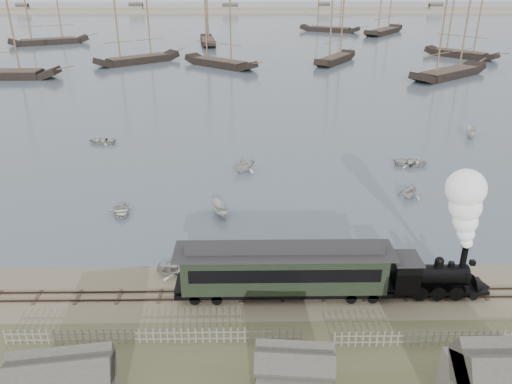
{
  "coord_description": "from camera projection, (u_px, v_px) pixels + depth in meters",
  "views": [
    {
      "loc": [
        -0.35,
        -32.37,
        22.15
      ],
      "look_at": [
        0.25,
        8.88,
        3.5
      ],
      "focal_mm": 35.0,
      "sensor_mm": 36.0,
      "label": 1
    }
  ],
  "objects": [
    {
      "name": "schooner_2",
      "position": [
        219.0,
        24.0,
        116.72
      ],
      "size": [
        18.84,
        17.0,
        20.0
      ],
      "primitive_type": null,
      "rotation": [
        0.0,
        0.0,
        -0.7
      ],
      "color": "black",
      "rests_on": "harbor_water"
    },
    {
      "name": "schooner_9",
      "position": [
        386.0,
        4.0,
        176.01
      ],
      "size": [
        19.16,
        23.42,
        20.0
      ],
      "primitive_type": null,
      "rotation": [
        0.0,
        0.0,
        0.94
      ],
      "color": "black",
      "rests_on": "harbor_water"
    },
    {
      "name": "beached_dinghy",
      "position": [
        183.0,
        268.0,
        39.44
      ],
      "size": [
        2.94,
        4.06,
        0.83
      ],
      "primitive_type": "imported",
      "rotation": [
        0.0,
        0.0,
        1.55
      ],
      "color": "beige",
      "rests_on": "ground"
    },
    {
      "name": "rowboat_4",
      "position": [
        410.0,
        190.0,
        52.12
      ],
      "size": [
        3.85,
        3.78,
        1.54
      ],
      "primitive_type": "imported",
      "rotation": [
        0.0,
        0.0,
        5.62
      ],
      "color": "beige",
      "rests_on": "harbor_water"
    },
    {
      "name": "rowboat_1",
      "position": [
        244.0,
        164.0,
        58.74
      ],
      "size": [
        4.48,
        4.55,
        1.81
      ],
      "primitive_type": "imported",
      "rotation": [
        0.0,
        0.0,
        2.26
      ],
      "color": "beige",
      "rests_on": "harbor_water"
    },
    {
      "name": "locomotive",
      "position": [
        456.0,
        243.0,
        35.2
      ],
      "size": [
        7.54,
        2.82,
        9.4
      ],
      "color": "black",
      "rests_on": "ground"
    },
    {
      "name": "rowboat_3",
      "position": [
        412.0,
        162.0,
        60.65
      ],
      "size": [
        3.13,
        4.24,
        0.85
      ],
      "primitive_type": "imported",
      "rotation": [
        0.0,
        0.0,
        1.52
      ],
      "color": "beige",
      "rests_on": "harbor_water"
    },
    {
      "name": "passenger_coach",
      "position": [
        284.0,
        268.0,
        35.85
      ],
      "size": [
        15.62,
        3.01,
        3.79
      ],
      "color": "black",
      "rests_on": "ground"
    },
    {
      "name": "rowboat_5",
      "position": [
        471.0,
        132.0,
        70.87
      ],
      "size": [
        3.61,
        2.37,
        1.31
      ],
      "primitive_type": "imported",
      "rotation": [
        0.0,
        0.0,
        2.79
      ],
      "color": "beige",
      "rests_on": "harbor_water"
    },
    {
      "name": "schooner_5",
      "position": [
        466.0,
        18.0,
        129.18
      ],
      "size": [
        16.52,
        16.91,
        20.0
      ],
      "primitive_type": null,
      "rotation": [
        0.0,
        0.0,
        -0.8
      ],
      "color": "black",
      "rests_on": "harbor_water"
    },
    {
      "name": "ground",
      "position": [
        254.0,
        280.0,
        38.62
      ],
      "size": [
        600.0,
        600.0,
        0.0
      ],
      "primitive_type": "plane",
      "color": "gray",
      "rests_on": "ground"
    },
    {
      "name": "rowboat_6",
      "position": [
        102.0,
        140.0,
        68.33
      ],
      "size": [
        3.29,
        4.19,
        0.79
      ],
      "primitive_type": "imported",
      "rotation": [
        0.0,
        0.0,
        4.55
      ],
      "color": "beige",
      "rests_on": "harbor_water"
    },
    {
      "name": "schooner_4",
      "position": [
        456.0,
        30.0,
        105.22
      ],
      "size": [
        21.68,
        18.58,
        20.0
      ],
      "primitive_type": null,
      "rotation": [
        0.0,
        0.0,
        0.66
      ],
      "color": "black",
      "rests_on": "harbor_water"
    },
    {
      "name": "schooner_8",
      "position": [
        331.0,
        3.0,
        181.96
      ],
      "size": [
        22.21,
        14.01,
        20.0
      ],
      "primitive_type": null,
      "rotation": [
        0.0,
        0.0,
        -0.44
      ],
      "color": "black",
      "rests_on": "harbor_water"
    },
    {
      "name": "rail_track",
      "position": [
        255.0,
        295.0,
        36.78
      ],
      "size": [
        120.0,
        1.8,
        0.16
      ],
      "color": "#34241C",
      "rests_on": "ground"
    },
    {
      "name": "picket_fence_east",
      "position": [
        451.0,
        346.0,
        31.95
      ],
      "size": [
        15.0,
        0.1,
        1.2
      ],
      "primitive_type": null,
      "color": "slate",
      "rests_on": "ground"
    },
    {
      "name": "far_spit",
      "position": [
        249.0,
        12.0,
        266.39
      ],
      "size": [
        500.0,
        20.0,
        1.8
      ],
      "primitive_type": "cube",
      "color": "tan",
      "rests_on": "ground"
    },
    {
      "name": "rowboat_0",
      "position": [
        121.0,
        211.0,
        48.64
      ],
      "size": [
        3.81,
        3.12,
        0.69
      ],
      "primitive_type": "imported",
      "rotation": [
        0.0,
        0.0,
        0.25
      ],
      "color": "beige",
      "rests_on": "harbor_water"
    },
    {
      "name": "harbor_water",
      "position": [
        249.0,
        29.0,
        193.49
      ],
      "size": [
        600.0,
        336.0,
        0.06
      ],
      "primitive_type": "cube",
      "color": "#4B5C6B",
      "rests_on": "ground"
    },
    {
      "name": "schooner_7",
      "position": [
        207.0,
        11.0,
        151.41
      ],
      "size": [
        6.91,
        19.31,
        20.0
      ],
      "primitive_type": null,
      "rotation": [
        0.0,
        0.0,
        1.71
      ],
      "color": "black",
      "rests_on": "harbor_water"
    },
    {
      "name": "schooner_1",
      "position": [
        134.0,
        21.0,
        121.24
      ],
      "size": [
        20.26,
        17.51,
        20.0
      ],
      "primitive_type": null,
      "rotation": [
        0.0,
        0.0,
        0.67
      ],
      "color": "black",
      "rests_on": "harbor_water"
    },
    {
      "name": "picket_fence_west",
      "position": [
        155.0,
        343.0,
        32.16
      ],
      "size": [
        19.0,
        0.1,
        1.2
      ],
      "primitive_type": null,
      "color": "slate",
      "rests_on": "ground"
    },
    {
      "name": "rowboat_2",
      "position": [
        220.0,
        209.0,
        48.4
      ],
      "size": [
        3.38,
        2.31,
        1.22
      ],
      "primitive_type": "imported",
      "rotation": [
        0.0,
        0.0,
        3.54
      ],
      "color": "beige",
      "rests_on": "harbor_water"
    },
    {
      "name": "schooner_6",
      "position": [
        44.0,
        10.0,
        152.13
      ],
      "size": [
        23.66,
        14.77,
        20.0
      ],
      "primitive_type": null,
      "rotation": [
        0.0,
        0.0,
        0.43
      ],
      "color": "black",
      "rests_on": "harbor_water"
    },
    {
      "name": "schooner_3",
      "position": [
        338.0,
        21.0,
        121.55
      ],
      "size": [
        13.23,
        17.7,
        20.0
      ],
      "primitive_type": null,
      "rotation": [
        0.0,
        0.0,
        1.01
      ],
      "color": "black",
      "rests_on": "harbor_water"
    }
  ]
}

